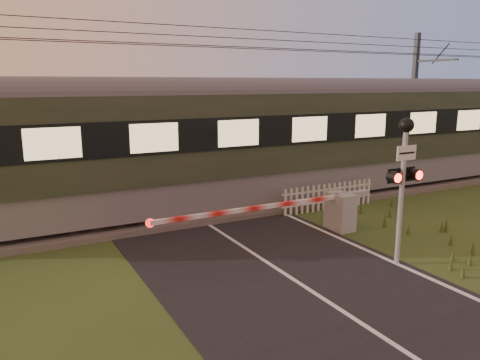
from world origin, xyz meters
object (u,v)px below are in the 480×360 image
boom_gate (332,211)px  catenary_mast (414,100)px  crossing_signal (404,165)px  picket_fence (329,197)px

boom_gate → catenary_mast: catenary_mast is taller
crossing_signal → catenary_mast: bearing=41.5°
boom_gate → crossing_signal: crossing_signal is taller
boom_gate → picket_fence: size_ratio=1.82×
picket_fence → boom_gate: bearing=-126.7°
catenary_mast → boom_gate: bearing=-148.3°
picket_fence → catenary_mast: (8.38, 4.12, 3.02)m
crossing_signal → picket_fence: (1.67, 4.76, -1.98)m
crossing_signal → picket_fence: size_ratio=0.93×
boom_gate → picket_fence: bearing=53.3°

